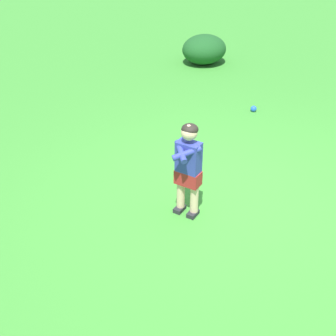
% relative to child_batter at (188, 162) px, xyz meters
% --- Properties ---
extents(ground_plane, '(40.00, 40.00, 0.00)m').
position_rel_child_batter_xyz_m(ground_plane, '(0.59, -0.19, -0.65)').
color(ground_plane, '#38842D').
extents(child_batter, '(0.58, 0.39, 1.08)m').
position_rel_child_batter_xyz_m(child_batter, '(0.00, 0.00, 0.00)').
color(child_batter, '#232328').
rests_on(child_batter, ground).
extents(play_ball_behind_batter, '(0.10, 0.10, 0.10)m').
position_rel_child_batter_xyz_m(play_ball_behind_batter, '(2.84, 1.09, -0.60)').
color(play_ball_behind_batter, blue).
rests_on(play_ball_behind_batter, ground).
extents(shrub_left_background, '(1.01, 0.91, 0.62)m').
position_rel_child_batter_xyz_m(shrub_left_background, '(4.27, 3.42, -0.34)').
color(shrub_left_background, '#194C1E').
rests_on(shrub_left_background, ground).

